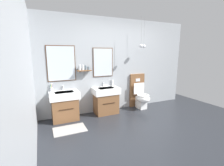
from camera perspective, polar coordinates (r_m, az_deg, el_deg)
name	(u,v)px	position (r m, az deg, el deg)	size (l,w,h in m)	color
ground_plane	(157,138)	(3.48, 15.80, -18.45)	(5.79, 4.94, 0.10)	#23262B
wall_back	(117,65)	(4.56, 1.63, 6.43)	(4.59, 0.56, 2.55)	#999EA3
wall_left	(23,81)	(2.31, -29.45, 0.67)	(0.12, 3.74, 2.55)	#999EA3
bath_mat	(70,129)	(3.66, -14.93, -15.85)	(0.68, 0.44, 0.01)	#9E9993
vanity_sink_left	(65,105)	(4.06, -16.61, -7.61)	(0.69, 0.47, 0.71)	brown
tap_on_left_sink	(63,87)	(4.11, -17.24, -1.55)	(0.03, 0.13, 0.11)	silver
vanity_sink_right	(106,100)	(4.32, -2.22, -6.02)	(0.69, 0.47, 0.71)	brown
tap_on_right_sink	(103,84)	(4.38, -3.09, -0.35)	(0.03, 0.13, 0.11)	silver
toilet	(140,95)	(4.82, 9.99, -4.37)	(0.48, 0.62, 1.00)	brown
toothbrush_cup	(52,89)	(4.08, -20.90, -2.02)	(0.07, 0.07, 0.21)	silver
soap_dispenser	(113,83)	(4.48, 0.19, 0.06)	(0.06, 0.06, 0.19)	white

